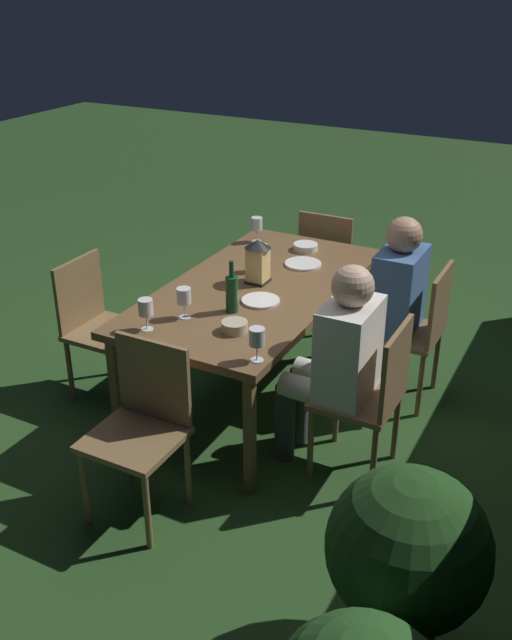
# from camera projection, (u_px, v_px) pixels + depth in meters

# --- Properties ---
(ground_plane) EXTENTS (16.00, 16.00, 0.00)m
(ground_plane) POSITION_uv_depth(u_px,v_px,m) (256.00, 394.00, 4.53)
(ground_plane) COLOR #26471E
(dining_table) EXTENTS (1.83, 0.95, 0.74)m
(dining_table) POSITION_uv_depth(u_px,v_px,m) (256.00, 294.00, 4.22)
(dining_table) COLOR brown
(dining_table) RESTS_ON ground
(chair_head_near) EXTENTS (0.40, 0.42, 0.87)m
(chair_head_near) POSITION_uv_depth(u_px,v_px,m) (330.00, 261.00, 5.23)
(chair_head_near) COLOR brown
(chair_head_near) RESTS_ON ground
(chair_side_right_b) EXTENTS (0.42, 0.40, 0.87)m
(chair_side_right_b) POSITION_uv_depth(u_px,v_px,m) (371.00, 393.00, 3.62)
(chair_side_right_b) COLOR brown
(chair_side_right_b) RESTS_ON ground
(person_in_cream) EXTENTS (0.38, 0.47, 1.15)m
(person_in_cream) POSITION_uv_depth(u_px,v_px,m) (336.00, 358.00, 3.64)
(person_in_cream) COLOR white
(person_in_cream) RESTS_ON ground
(chair_head_far) EXTENTS (0.40, 0.42, 0.87)m
(chair_head_far) POSITION_uv_depth(u_px,v_px,m) (142.00, 423.00, 3.39)
(chair_head_far) COLOR brown
(chair_head_far) RESTS_ON ground
(chair_side_right_a) EXTENTS (0.42, 0.40, 0.87)m
(chair_side_right_a) POSITION_uv_depth(u_px,v_px,m) (417.00, 328.00, 4.28)
(chair_side_right_a) COLOR brown
(chair_side_right_a) RESTS_ON ground
(person_in_blue) EXTENTS (0.38, 0.47, 1.15)m
(person_in_blue) POSITION_uv_depth(u_px,v_px,m) (388.00, 298.00, 4.29)
(person_in_blue) COLOR #426699
(person_in_blue) RESTS_ON ground
(chair_side_left_b) EXTENTS (0.42, 0.40, 0.87)m
(chair_side_left_b) POSITION_uv_depth(u_px,v_px,m) (97.00, 322.00, 4.34)
(chair_side_left_b) COLOR brown
(chair_side_left_b) RESTS_ON ground
(lantern_centerpiece) EXTENTS (0.15, 0.15, 0.27)m
(lantern_centerpiece) POSITION_uv_depth(u_px,v_px,m) (258.00, 259.00, 4.18)
(lantern_centerpiece) COLOR black
(lantern_centerpiece) RESTS_ON dining_table
(green_bottle_on_table) EXTENTS (0.07, 0.07, 0.29)m
(green_bottle_on_table) POSITION_uv_depth(u_px,v_px,m) (232.00, 293.00, 3.84)
(green_bottle_on_table) COLOR #144723
(green_bottle_on_table) RESTS_ON dining_table
(wine_glass_a) EXTENTS (0.08, 0.08, 0.17)m
(wine_glass_a) POSITION_uv_depth(u_px,v_px,m) (184.00, 297.00, 3.77)
(wine_glass_a) COLOR silver
(wine_glass_a) RESTS_ON dining_table
(wine_glass_b) EXTENTS (0.08, 0.08, 0.17)m
(wine_glass_b) POSITION_uv_depth(u_px,v_px,m) (261.00, 253.00, 4.36)
(wine_glass_b) COLOR silver
(wine_glass_b) RESTS_ON dining_table
(wine_glass_c) EXTENTS (0.08, 0.08, 0.17)m
(wine_glass_c) POSITION_uv_depth(u_px,v_px,m) (146.00, 309.00, 3.65)
(wine_glass_c) COLOR silver
(wine_glass_c) RESTS_ON dining_table
(wine_glass_d) EXTENTS (0.08, 0.08, 0.17)m
(wine_glass_d) POSITION_uv_depth(u_px,v_px,m) (257.00, 225.00, 4.83)
(wine_glass_d) COLOR silver
(wine_glass_d) RESTS_ON dining_table
(wine_glass_e) EXTENTS (0.08, 0.08, 0.17)m
(wine_glass_e) POSITION_uv_depth(u_px,v_px,m) (257.00, 338.00, 3.36)
(wine_glass_e) COLOR silver
(wine_glass_e) RESTS_ON dining_table
(plate_a) EXTENTS (0.23, 0.23, 0.01)m
(plate_a) POSITION_uv_depth(u_px,v_px,m) (303.00, 264.00, 4.49)
(plate_a) COLOR white
(plate_a) RESTS_ON dining_table
(plate_b) EXTENTS (0.21, 0.21, 0.01)m
(plate_b) POSITION_uv_depth(u_px,v_px,m) (261.00, 301.00, 4.00)
(plate_b) COLOR white
(plate_b) RESTS_ON dining_table
(bowl_olives) EXTENTS (0.13, 0.13, 0.06)m
(bowl_olives) POSITION_uv_depth(u_px,v_px,m) (235.00, 326.00, 3.66)
(bowl_olives) COLOR #BCAD8E
(bowl_olives) RESTS_ON dining_table
(bowl_bread) EXTENTS (0.16, 0.16, 0.04)m
(bowl_bread) POSITION_uv_depth(u_px,v_px,m) (306.00, 247.00, 4.72)
(bowl_bread) COLOR silver
(bowl_bread) RESTS_ON dining_table
(potted_plant_by_hedge) EXTENTS (0.60, 0.60, 0.85)m
(potted_plant_by_hedge) POSITION_uv_depth(u_px,v_px,m) (407.00, 556.00, 2.59)
(potted_plant_by_hedge) COLOR brown
(potted_plant_by_hedge) RESTS_ON ground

